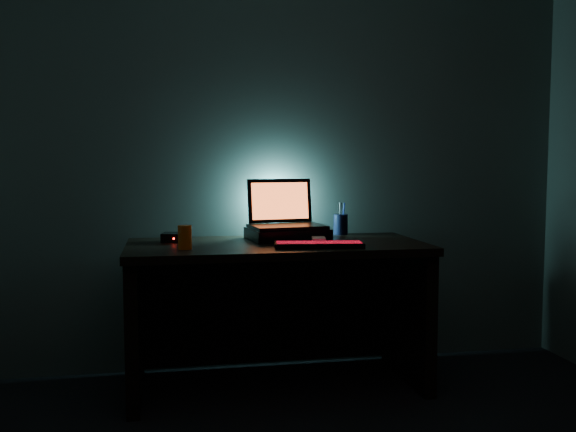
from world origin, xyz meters
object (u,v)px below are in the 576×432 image
at_px(mouse, 319,241).
at_px(laptop, 284,216).
at_px(juice_glass, 185,237).
at_px(router, 176,237).
at_px(keyboard, 319,245).
at_px(pen_cup, 341,224).

bearing_deg(mouse, laptop, 122.85).
height_order(juice_glass, router, juice_glass).
bearing_deg(router, laptop, 15.74).
xyz_separation_m(keyboard, mouse, (0.02, 0.10, 0.01)).
relative_size(juice_glass, router, 0.72).
distance_m(pen_cup, juice_glass, 0.99).
xyz_separation_m(laptop, keyboard, (0.10, -0.38, -0.11)).
height_order(laptop, mouse, laptop).
xyz_separation_m(mouse, pen_cup, (0.22, 0.40, 0.04)).
bearing_deg(keyboard, router, 161.30).
bearing_deg(laptop, router, 176.00).
bearing_deg(pen_cup, juice_glass, -153.49).
distance_m(mouse, router, 0.74).
relative_size(laptop, juice_glass, 3.64).
relative_size(keyboard, juice_glass, 3.93).
distance_m(mouse, juice_glass, 0.66).
bearing_deg(laptop, mouse, -74.88).
bearing_deg(router, keyboard, -15.20).
relative_size(keyboard, mouse, 4.14).
xyz_separation_m(laptop, router, (-0.58, -0.04, -0.10)).
relative_size(laptop, pen_cup, 3.59).
relative_size(pen_cup, juice_glass, 1.01).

